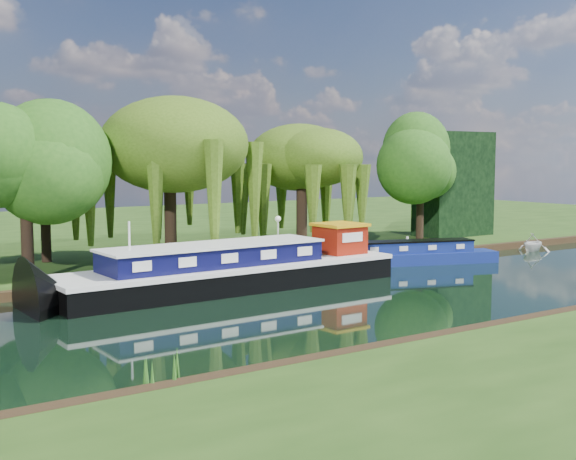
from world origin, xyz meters
TOP-DOWN VIEW (x-y plane):
  - ground at (0.00, 0.00)m, footprint 120.00×120.00m
  - far_bank at (0.00, 34.00)m, footprint 120.00×52.00m
  - dutch_barge at (-5.43, 5.29)m, footprint 18.04×4.72m
  - narrowboat at (7.72, 6.51)m, footprint 10.77×5.03m
  - red_dinghy at (-8.32, 6.57)m, footprint 3.74×2.96m
  - white_cruiser at (19.00, 6.45)m, footprint 3.20×2.97m
  - willow_left at (-5.41, 12.81)m, footprint 7.57×7.57m
  - willow_right at (3.56, 12.41)m, footprint 6.04×6.04m
  - tree_far_left at (-14.07, 10.30)m, footprint 5.32×5.32m
  - tree_far_mid at (-11.47, 16.70)m, footprint 4.93×4.93m
  - tree_far_right at (14.63, 13.11)m, footprint 4.87×4.87m
  - conifer_hedge at (19.00, 14.00)m, footprint 6.00×3.00m
  - lamppost at (0.50, 10.50)m, footprint 0.36×0.36m
  - mooring_posts at (-0.50, 8.40)m, footprint 19.16×0.16m

SIDE VIEW (x-z plane):
  - ground at x=0.00m, z-range 0.00..0.00m
  - red_dinghy at x=-8.32m, z-range -0.35..0.35m
  - white_cruiser at x=19.00m, z-range -0.69..0.69m
  - far_bank at x=0.00m, z-range 0.00..0.45m
  - narrowboat at x=7.72m, z-range -0.23..1.34m
  - dutch_barge at x=-5.43m, z-range -0.95..2.83m
  - mooring_posts at x=-0.50m, z-range 0.45..1.45m
  - lamppost at x=0.50m, z-range 1.14..3.70m
  - conifer_hedge at x=19.00m, z-range 0.45..8.45m
  - willow_right at x=3.56m, z-range 2.14..9.50m
  - tree_far_right at x=14.63m, z-range 1.95..9.92m
  - tree_far_mid at x=-11.47m, z-range 1.98..10.04m
  - tree_far_left at x=-14.07m, z-range 2.03..10.60m
  - willow_left at x=-5.41m, z-range 2.50..11.57m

